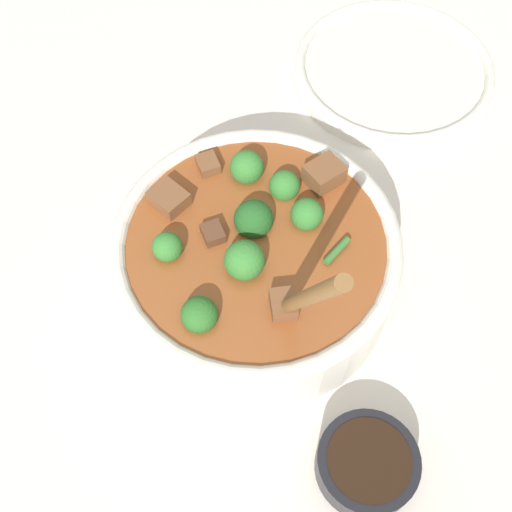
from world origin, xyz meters
The scene contains 4 objects.
ground_plane centered at (0.00, 0.00, 0.00)m, with size 4.00×4.00×0.00m, color silver.
stew_bowl centered at (0.00, 0.00, 0.05)m, with size 0.27×0.27×0.25m.
condiment_bowl centered at (0.12, -0.17, 0.02)m, with size 0.09×0.09×0.03m.
empty_plate centered at (0.12, 0.32, 0.01)m, with size 0.26×0.26×0.02m.
Camera 1 is at (0.05, -0.31, 0.58)m, focal length 45.00 mm.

